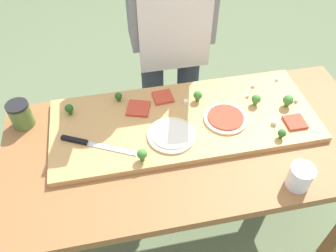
# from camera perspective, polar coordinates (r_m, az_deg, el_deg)

# --- Properties ---
(ground_plane) EXTENTS (8.00, 8.00, 0.00)m
(ground_plane) POSITION_cam_1_polar(r_m,az_deg,el_deg) (2.06, 3.00, -16.68)
(ground_plane) COLOR #60704C
(prep_table) EXTENTS (1.54, 0.71, 0.78)m
(prep_table) POSITION_cam_1_polar(r_m,az_deg,el_deg) (1.50, 3.97, -5.36)
(prep_table) COLOR brown
(prep_table) RESTS_ON ground
(cutting_board) EXTENTS (1.12, 0.45, 0.03)m
(cutting_board) POSITION_cam_1_polar(r_m,az_deg,el_deg) (1.47, 2.72, 0.95)
(cutting_board) COLOR tan
(cutting_board) RESTS_ON prep_table
(chefs_knife) EXTENTS (0.29, 0.16, 0.02)m
(chefs_knife) POSITION_cam_1_polar(r_m,az_deg,el_deg) (1.39, -13.12, -2.81)
(chefs_knife) COLOR #B7BABF
(chefs_knife) RESTS_ON cutting_board
(pizza_whole_white_garlic) EXTENTS (0.20, 0.20, 0.02)m
(pizza_whole_white_garlic) POSITION_cam_1_polar(r_m,az_deg,el_deg) (1.38, 0.58, -1.46)
(pizza_whole_white_garlic) COLOR beige
(pizza_whole_white_garlic) RESTS_ON cutting_board
(pizza_whole_tomato_red) EXTENTS (0.18, 0.18, 0.02)m
(pizza_whole_tomato_red) POSITION_cam_1_polar(r_m,az_deg,el_deg) (1.46, 9.51, 1.30)
(pizza_whole_tomato_red) COLOR beige
(pizza_whole_tomato_red) RESTS_ON cutting_board
(pizza_slice_near_right) EXTENTS (0.12, 0.12, 0.01)m
(pizza_slice_near_right) POSITION_cam_1_polar(r_m,az_deg,el_deg) (1.49, -4.95, 2.93)
(pizza_slice_near_right) COLOR #BC3D28
(pizza_slice_near_right) RESTS_ON cutting_board
(pizza_slice_far_left) EXTENTS (0.09, 0.09, 0.01)m
(pizza_slice_far_left) POSITION_cam_1_polar(r_m,az_deg,el_deg) (1.54, -0.85, 4.82)
(pizza_slice_far_left) COLOR #BC3D28
(pizza_slice_far_left) RESTS_ON cutting_board
(pizza_slice_near_left) EXTENTS (0.08, 0.08, 0.01)m
(pizza_slice_near_left) POSITION_cam_1_polar(r_m,az_deg,el_deg) (1.52, 20.31, 0.60)
(pizza_slice_near_left) COLOR #BC3D28
(pizza_slice_near_left) RESTS_ON cutting_board
(broccoli_floret_center_right) EXTENTS (0.04, 0.04, 0.06)m
(broccoli_floret_center_right) POSITION_cam_1_polar(r_m,az_deg,el_deg) (1.57, 19.28, 4.03)
(broccoli_floret_center_right) COLOR #487A23
(broccoli_floret_center_right) RESTS_ON cutting_board
(broccoli_floret_back_mid) EXTENTS (0.04, 0.04, 0.05)m
(broccoli_floret_back_mid) POSITION_cam_1_polar(r_m,az_deg,el_deg) (1.54, 14.39, 4.31)
(broccoli_floret_back_mid) COLOR #487A23
(broccoli_floret_back_mid) RESTS_ON cutting_board
(broccoli_floret_front_left) EXTENTS (0.03, 0.03, 0.04)m
(broccoli_floret_front_left) POSITION_cam_1_polar(r_m,az_deg,el_deg) (1.53, -8.21, 4.87)
(broccoli_floret_front_left) COLOR #2C5915
(broccoli_floret_front_left) RESTS_ON cutting_board
(broccoli_floret_front_mid) EXTENTS (0.04, 0.04, 0.05)m
(broccoli_floret_front_mid) POSITION_cam_1_polar(r_m,az_deg,el_deg) (1.52, 4.96, 5.06)
(broccoli_floret_front_mid) COLOR #3F7220
(broccoli_floret_front_mid) RESTS_ON cutting_board
(broccoli_floret_back_right) EXTENTS (0.03, 0.03, 0.04)m
(broccoli_floret_back_right) POSITION_cam_1_polar(r_m,az_deg,el_deg) (1.43, 18.35, -1.17)
(broccoli_floret_back_right) COLOR #366618
(broccoli_floret_back_right) RESTS_ON cutting_board
(broccoli_floret_front_right) EXTENTS (0.04, 0.04, 0.06)m
(broccoli_floret_front_right) POSITION_cam_1_polar(r_m,az_deg,el_deg) (1.29, -4.32, -4.70)
(broccoli_floret_front_right) COLOR #487A23
(broccoli_floret_front_right) RESTS_ON cutting_board
(broccoli_floret_center_left) EXTENTS (0.04, 0.04, 0.05)m
(broccoli_floret_center_left) POSITION_cam_1_polar(r_m,az_deg,el_deg) (1.51, -16.06, 2.76)
(broccoli_floret_center_left) COLOR #2C5915
(broccoli_floret_center_left) RESTS_ON cutting_board
(cheese_crumble_a) EXTENTS (0.02, 0.02, 0.01)m
(cheese_crumble_a) POSITION_cam_1_polar(r_m,az_deg,el_deg) (1.65, 13.93, 6.45)
(cheese_crumble_a) COLOR silver
(cheese_crumble_a) RESTS_ON cutting_board
(cheese_crumble_b) EXTENTS (0.02, 0.02, 0.01)m
(cheese_crumble_b) POSITION_cam_1_polar(r_m,az_deg,el_deg) (1.63, 20.52, 3.97)
(cheese_crumble_b) COLOR white
(cheese_crumble_b) RESTS_ON cutting_board
(cheese_crumble_c) EXTENTS (0.02, 0.02, 0.01)m
(cheese_crumble_c) POSITION_cam_1_polar(r_m,az_deg,el_deg) (1.59, 13.09, 4.92)
(cheese_crumble_c) COLOR white
(cheese_crumble_c) RESTS_ON cutting_board
(cheese_crumble_d) EXTENTS (0.03, 0.03, 0.02)m
(cheese_crumble_d) POSITION_cam_1_polar(r_m,az_deg,el_deg) (1.49, 17.21, 0.61)
(cheese_crumble_d) COLOR silver
(cheese_crumble_d) RESTS_ON cutting_board
(cheese_crumble_e) EXTENTS (0.02, 0.02, 0.01)m
(cheese_crumble_e) POSITION_cam_1_polar(r_m,az_deg,el_deg) (1.71, 17.62, 7.39)
(cheese_crumble_e) COLOR silver
(cheese_crumble_e) RESTS_ON cutting_board
(cheese_crumble_f) EXTENTS (0.02, 0.02, 0.02)m
(cheese_crumble_f) POSITION_cam_1_polar(r_m,az_deg,el_deg) (1.51, 2.98, 4.00)
(cheese_crumble_f) COLOR silver
(cheese_crumble_f) RESTS_ON cutting_board
(flour_cup) EXTENTS (0.09, 0.09, 0.10)m
(flour_cup) POSITION_cam_1_polar(r_m,az_deg,el_deg) (1.33, 20.97, -8.01)
(flour_cup) COLOR white
(flour_cup) RESTS_ON prep_table
(sauce_jar) EXTENTS (0.09, 0.09, 0.12)m
(sauce_jar) POSITION_cam_1_polar(r_m,az_deg,el_deg) (1.55, -23.24, 1.74)
(sauce_jar) COLOR #517033
(sauce_jar) RESTS_ON prep_table
(cook_center) EXTENTS (0.54, 0.39, 1.67)m
(cook_center) POSITION_cam_1_polar(r_m,az_deg,el_deg) (1.71, 0.54, 17.12)
(cook_center) COLOR #333847
(cook_center) RESTS_ON ground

